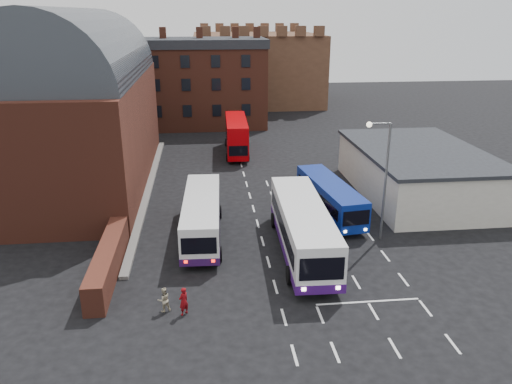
{
  "coord_description": "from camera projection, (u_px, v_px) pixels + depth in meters",
  "views": [
    {
      "loc": [
        -3.99,
        -26.8,
        15.53
      ],
      "look_at": [
        0.0,
        10.0,
        2.2
      ],
      "focal_mm": 35.0,
      "sensor_mm": 36.0,
      "label": 1
    }
  ],
  "objects": [
    {
      "name": "bus_blue",
      "position": [
        330.0,
        196.0,
        40.19
      ],
      "size": [
        3.58,
        10.33,
        2.76
      ],
      "rotation": [
        0.0,
        0.0,
        3.27
      ],
      "color": "navy",
      "rests_on": "ground"
    },
    {
      "name": "ground",
      "position": [
        273.0,
        280.0,
        30.73
      ],
      "size": [
        180.0,
        180.0,
        0.0
      ],
      "primitive_type": "plane",
      "color": "black"
    },
    {
      "name": "cream_building",
      "position": [
        418.0,
        171.0,
        44.62
      ],
      "size": [
        10.4,
        16.4,
        4.25
      ],
      "color": "beige",
      "rests_on": "ground"
    },
    {
      "name": "pedestrian_red",
      "position": [
        184.0,
        301.0,
        26.98
      ],
      "size": [
        0.7,
        0.69,
        1.64
      ],
      "primitive_type": "imported",
      "rotation": [
        0.0,
        0.0,
        3.88
      ],
      "color": "maroon",
      "rests_on": "ground"
    },
    {
      "name": "bus_white_outbound",
      "position": [
        202.0,
        214.0,
        36.14
      ],
      "size": [
        3.13,
        11.17,
        3.02
      ],
      "rotation": [
        0.0,
        0.0,
        -0.04
      ],
      "color": "silver",
      "rests_on": "ground"
    },
    {
      "name": "pedestrian_beige",
      "position": [
        164.0,
        300.0,
        27.31
      ],
      "size": [
        0.84,
        0.75,
        1.44
      ],
      "primitive_type": "imported",
      "rotation": [
        0.0,
        0.0,
        3.49
      ],
      "color": "tan",
      "rests_on": "ground"
    },
    {
      "name": "bus_red_double",
      "position": [
        236.0,
        135.0,
        57.7
      ],
      "size": [
        2.81,
        10.2,
        4.05
      ],
      "rotation": [
        0.0,
        0.0,
        3.11
      ],
      "color": "#BC0105",
      "rests_on": "ground"
    },
    {
      "name": "street_lamp",
      "position": [
        382.0,
        170.0,
        34.59
      ],
      "size": [
        1.77,
        0.38,
        8.66
      ],
      "rotation": [
        0.0,
        0.0,
        -0.01
      ],
      "color": "#5D5F61",
      "rests_on": "ground"
    },
    {
      "name": "brick_terrace",
      "position": [
        187.0,
        87.0,
        71.28
      ],
      "size": [
        22.0,
        10.0,
        11.0
      ],
      "primitive_type": "cube",
      "color": "brown",
      "rests_on": "ground"
    },
    {
      "name": "castle_keep",
      "position": [
        256.0,
        68.0,
        91.04
      ],
      "size": [
        22.0,
        22.0,
        12.0
      ],
      "primitive_type": "cube",
      "color": "brown",
      "rests_on": "ground"
    },
    {
      "name": "forecourt_wall",
      "position": [
        108.0,
        260.0,
        31.26
      ],
      "size": [
        1.2,
        10.0,
        1.8
      ],
      "primitive_type": "cube",
      "color": "#602B1E",
      "rests_on": "ground"
    },
    {
      "name": "bus_white_inbound",
      "position": [
        303.0,
        226.0,
        33.53
      ],
      "size": [
        3.48,
        12.72,
        3.45
      ],
      "rotation": [
        0.0,
        0.0,
        3.11
      ],
      "color": "white",
      "rests_on": "ground"
    },
    {
      "name": "railway_station",
      "position": [
        77.0,
        103.0,
        46.21
      ],
      "size": [
        12.0,
        28.0,
        16.0
      ],
      "color": "#602B1E",
      "rests_on": "ground"
    }
  ]
}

